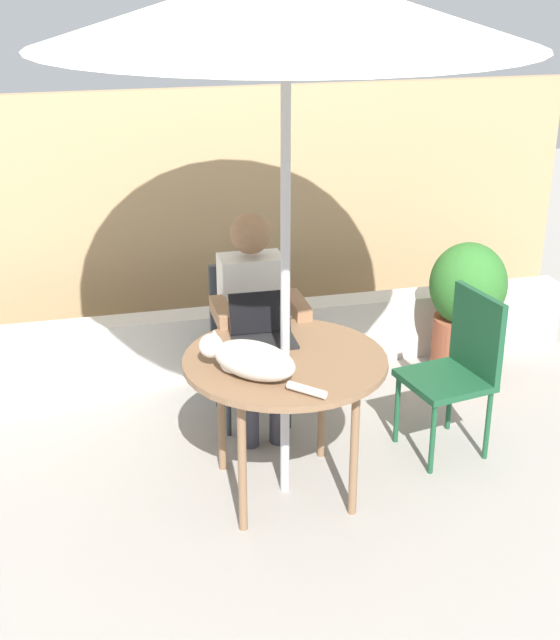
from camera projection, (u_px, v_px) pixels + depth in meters
name	position (u px, v px, depth m)	size (l,w,h in m)	color
ground_plane	(285.00, 489.00, 4.32)	(14.00, 14.00, 0.00)	gray
fence_back	(212.00, 216.00, 5.79)	(4.96, 0.08, 1.68)	tan
planter_wall_low	(232.00, 341.00, 5.46)	(4.47, 0.20, 0.42)	beige
patio_table	(285.00, 370.00, 4.06)	(0.96, 0.96, 0.73)	brown
patio_umbrella	(286.00, 5.00, 3.43)	(2.07, 2.07, 2.43)	#B7B7BC
chair_occupied	(249.00, 330.00, 4.87)	(0.40, 0.40, 0.87)	#33383F
chair_empty	(460.00, 361.00, 4.50)	(0.47, 0.47, 0.87)	#194C2D
person_seated	(254.00, 312.00, 4.66)	(0.48, 0.48, 1.21)	white
laptop	(262.00, 326.00, 4.21)	(0.31, 0.26, 0.21)	black
cat	(249.00, 360.00, 3.82)	(0.48, 0.50, 0.17)	silver
potted_plant_near_fence	(466.00, 306.00, 5.32)	(0.47, 0.47, 0.86)	#9E5138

